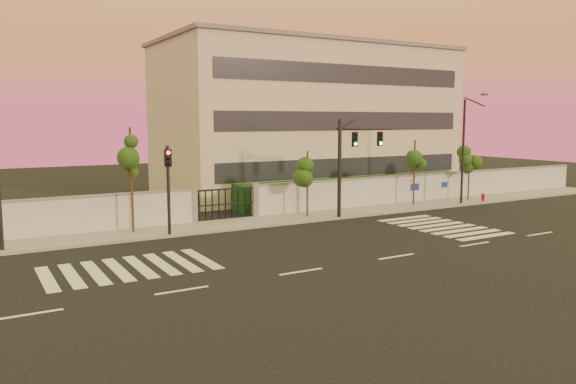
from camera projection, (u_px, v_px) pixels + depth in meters
The scene contains 14 objects.
ground at pixel (396, 257), 25.06m from camera, with size 120.00×120.00×0.00m, color black.
sidewalk at pixel (281, 219), 34.06m from camera, with size 60.00×3.00×0.15m, color gray.
perimeter_wall at pixel (271, 200), 35.27m from camera, with size 60.00×0.36×2.20m.
hedge_row at pixel (265, 198), 38.18m from camera, with size 41.00×4.25×1.80m.
institutional_building at pixel (307, 119), 47.62m from camera, with size 24.40×12.40×12.25m.
road_markings at pixel (320, 244), 27.50m from camera, with size 57.00×7.62×0.02m.
street_tree_c at pixel (131, 156), 29.29m from camera, with size 1.50×1.19×5.69m.
street_tree_d at pixel (308, 169), 34.36m from camera, with size 1.38×1.10×4.19m.
street_tree_e at pixel (415, 158), 39.20m from camera, with size 1.43×1.14×4.69m.
street_tree_f at pixel (469, 162), 41.70m from camera, with size 1.35×1.07×4.01m.
traffic_signal_main at pixel (350, 156), 34.42m from camera, with size 3.83×1.13×6.13m.
traffic_signal_secondary at pixel (168, 180), 28.84m from camera, with size 0.37×0.35×4.77m.
streetlight_east at pixel (465, 146), 39.51m from camera, with size 0.47×1.89×7.85m.
fire_hydrant at pixel (483, 198), 41.22m from camera, with size 0.29×0.28×0.74m.
Camera 1 is at (-16.49, -18.75, 6.06)m, focal length 35.00 mm.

